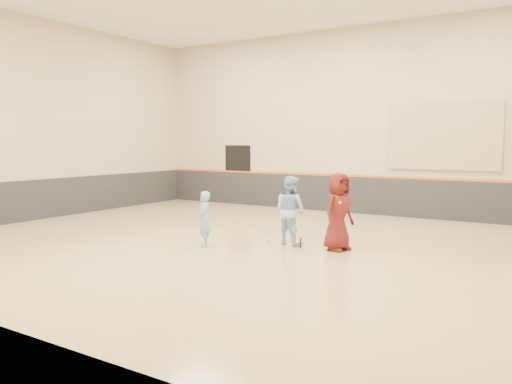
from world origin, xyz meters
The scene contains 14 objects.
room centered at (0.00, 0.00, 0.81)m, with size 15.04×12.04×6.22m.
wainscot_back centered at (0.00, 5.97, 0.60)m, with size 14.90×0.04×1.20m, color #232326.
wainscot_left centered at (-7.47, 0.00, 0.60)m, with size 0.04×11.90×1.20m, color #232326.
accent_stripe centered at (0.00, 5.96, 1.22)m, with size 14.90×0.03×0.06m, color #D85914.
acoustic_panel centered at (2.80, 5.95, 2.50)m, with size 3.20×0.08×2.00m, color tan.
doorway centered at (-4.50, 5.98, 1.10)m, with size 1.10×0.05×2.20m, color black.
girl centered at (-0.82, -0.83, 0.62)m, with size 0.45×0.30×1.24m, color #72C6C0.
instructor centered at (0.67, 0.42, 0.78)m, with size 0.76×0.59×1.56m, color #96C2E8.
young_man centered at (1.83, 0.42, 0.83)m, with size 0.81×0.53×1.67m, color #591815.
held_racket centered at (1.06, 0.20, 0.43)m, with size 0.48×0.48×0.63m, color #ADD92F, non-canonical shape.
spare_racket centered at (-0.86, 2.83, 0.04)m, with size 0.74×0.74×0.08m, color gold, non-canonical shape.
ball_under_racket centered at (0.16, 0.33, 0.03)m, with size 0.07×0.07×0.07m, color #C1D331.
ball_in_hand centered at (1.97, 0.18, 1.06)m, with size 0.07×0.07×0.07m, color yellow.
ball_beside_spare centered at (-0.07, 2.95, 0.03)m, with size 0.07×0.07×0.07m, color #C4DA32.
Camera 1 is at (5.91, -9.47, 2.31)m, focal length 35.00 mm.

